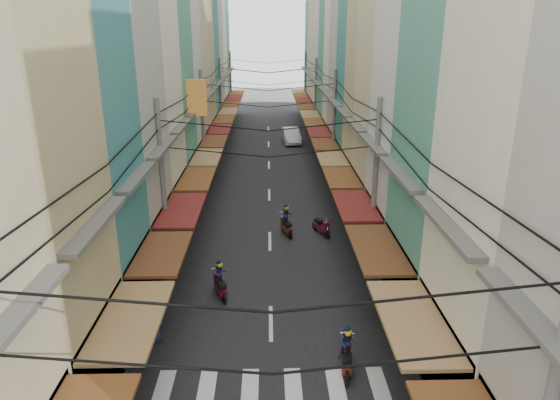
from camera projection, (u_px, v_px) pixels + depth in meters
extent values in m
plane|color=slate|center=(271.00, 298.00, 21.58)|extent=(160.00, 160.00, 0.00)
cube|color=black|center=(269.00, 171.00, 40.47)|extent=(10.00, 80.00, 0.02)
cube|color=gray|center=(189.00, 172.00, 40.31)|extent=(3.00, 80.00, 0.06)
cube|color=gray|center=(349.00, 171.00, 40.62)|extent=(3.00, 80.00, 0.06)
cube|color=silver|center=(162.00, 395.00, 15.82)|extent=(0.55, 2.40, 0.01)
cube|color=silver|center=(206.00, 394.00, 15.86)|extent=(0.55, 2.40, 0.01)
cube|color=silver|center=(250.00, 393.00, 15.89)|extent=(0.55, 2.40, 0.01)
cube|color=silver|center=(294.00, 393.00, 15.92)|extent=(0.55, 2.40, 0.01)
cube|color=silver|center=(337.00, 392.00, 15.95)|extent=(0.55, 2.40, 0.01)
cube|color=silver|center=(381.00, 391.00, 15.98)|extent=(0.55, 2.40, 0.01)
cube|color=#595651|center=(14.00, 319.00, 9.14)|extent=(0.50, 4.24, 0.15)
cube|color=black|center=(86.00, 360.00, 15.01)|extent=(1.20, 4.52, 3.20)
cube|color=#966F44|center=(131.00, 319.00, 14.58)|extent=(1.80, 4.33, 0.12)
cube|color=#595651|center=(97.00, 224.00, 13.59)|extent=(0.50, 4.23, 0.15)
cube|color=teal|center=(29.00, 73.00, 16.58)|extent=(6.00, 4.30, 19.25)
cube|color=black|center=(126.00, 286.00, 19.26)|extent=(1.20, 4.13, 3.20)
cube|color=brown|center=(162.00, 253.00, 18.84)|extent=(1.80, 3.96, 0.12)
cube|color=#595651|center=(137.00, 177.00, 17.84)|extent=(0.50, 3.87, 0.15)
cube|color=#AFAAA0|center=(77.00, 43.00, 20.77)|extent=(6.00, 5.14, 20.93)
cube|color=black|center=(152.00, 238.00, 23.72)|extent=(1.20, 4.94, 3.20)
cube|color=maroon|center=(182.00, 210.00, 23.30)|extent=(1.80, 4.73, 0.12)
cube|color=#595651|center=(163.00, 147.00, 22.30)|extent=(0.50, 4.63, 0.15)
cube|color=#EAE4C6|center=(116.00, 75.00, 26.11)|extent=(6.00, 4.95, 17.43)
cube|color=black|center=(172.00, 203.00, 28.49)|extent=(1.20, 4.75, 3.20)
cube|color=brown|center=(197.00, 179.00, 28.06)|extent=(1.80, 4.56, 0.12)
cube|color=#595651|center=(182.00, 126.00, 27.07)|extent=(0.50, 4.46, 0.15)
cube|color=#4E987F|center=(140.00, 77.00, 30.99)|extent=(6.00, 4.99, 16.32)
cube|color=black|center=(185.00, 178.00, 33.19)|extent=(1.20, 4.80, 3.20)
cube|color=#966F44|center=(207.00, 157.00, 32.76)|extent=(1.80, 4.60, 0.12)
cube|color=#595651|center=(194.00, 112.00, 31.77)|extent=(0.50, 4.50, 0.15)
cube|color=silver|center=(152.00, 22.00, 34.47)|extent=(6.00, 4.65, 22.87)
cube|color=black|center=(195.00, 160.00, 37.74)|extent=(1.20, 4.46, 3.20)
cube|color=brown|center=(214.00, 141.00, 37.32)|extent=(1.80, 4.27, 0.12)
cube|color=#595651|center=(203.00, 101.00, 36.32)|extent=(0.50, 4.18, 0.15)
cube|color=#CDB990|center=(167.00, 38.00, 39.35)|extent=(6.00, 4.89, 20.58)
cube|color=black|center=(203.00, 146.00, 42.25)|extent=(1.20, 4.70, 3.20)
cube|color=maroon|center=(220.00, 129.00, 41.82)|extent=(1.80, 4.50, 0.12)
cube|color=#595651|center=(210.00, 93.00, 40.83)|extent=(0.50, 4.40, 0.15)
cube|color=tan|center=(178.00, 50.00, 44.14)|extent=(6.00, 4.52, 18.44)
cube|color=black|center=(209.00, 134.00, 46.69)|extent=(1.20, 4.34, 3.20)
cube|color=brown|center=(224.00, 119.00, 46.27)|extent=(1.80, 4.16, 0.12)
cube|color=#595651|center=(216.00, 87.00, 45.27)|extent=(0.50, 4.07, 0.15)
cube|color=teal|center=(185.00, 36.00, 48.38)|extent=(6.00, 5.20, 20.63)
cube|color=black|center=(214.00, 125.00, 51.28)|extent=(1.20, 4.99, 3.20)
cube|color=#966F44|center=(228.00, 111.00, 50.86)|extent=(1.80, 4.78, 0.12)
cube|color=#595651|center=(221.00, 81.00, 49.86)|extent=(0.50, 4.68, 0.15)
cube|color=#AFAAA0|center=(192.00, 20.00, 52.66)|extent=(6.00, 4.94, 23.70)
cube|color=black|center=(219.00, 117.00, 56.07)|extent=(1.20, 4.74, 3.20)
cube|color=brown|center=(232.00, 104.00, 55.65)|extent=(1.80, 4.55, 0.12)
cube|color=#595651|center=(225.00, 76.00, 54.65)|extent=(0.50, 4.45, 0.15)
cube|color=#EAE4C6|center=(199.00, 32.00, 57.76)|extent=(6.00, 4.96, 21.12)
cube|color=black|center=(222.00, 110.00, 60.74)|extent=(1.20, 4.76, 3.20)
cube|color=maroon|center=(234.00, 98.00, 60.32)|extent=(1.80, 4.56, 0.12)
cube|color=#595651|center=(228.00, 73.00, 59.32)|extent=(0.50, 4.46, 0.15)
cube|color=#4E987F|center=(204.00, 37.00, 62.68)|extent=(6.00, 5.04, 19.90)
cube|color=black|center=(226.00, 104.00, 65.47)|extent=(1.20, 4.84, 3.20)
cube|color=brown|center=(237.00, 93.00, 65.04)|extent=(1.80, 4.64, 0.12)
cube|color=#595651|center=(231.00, 69.00, 64.05)|extent=(0.50, 4.54, 0.15)
cube|color=#543413|center=(197.00, 98.00, 30.53)|extent=(1.20, 0.40, 2.20)
cube|color=#595651|center=(537.00, 325.00, 8.96)|extent=(0.50, 4.25, 0.15)
cube|color=black|center=(457.00, 360.00, 15.00)|extent=(1.20, 4.78, 3.20)
cube|color=#966F44|center=(412.00, 320.00, 14.50)|extent=(1.80, 4.58, 0.12)
cube|color=#595651|center=(445.00, 224.00, 13.54)|extent=(0.50, 4.48, 0.15)
cube|color=#4E987F|center=(493.00, 131.00, 17.84)|extent=(6.00, 5.03, 15.08)
cube|color=black|center=(412.00, 280.00, 19.72)|extent=(1.20, 4.83, 3.20)
cube|color=brown|center=(376.00, 248.00, 19.23)|extent=(1.80, 4.63, 0.12)
cube|color=#595651|center=(399.00, 173.00, 18.27)|extent=(0.50, 4.53, 0.15)
cube|color=silver|center=(455.00, 33.00, 21.40)|extent=(6.00, 4.79, 21.66)
cube|color=black|center=(384.00, 232.00, 24.36)|extent=(1.20, 4.60, 3.20)
cube|color=maroon|center=(355.00, 205.00, 23.87)|extent=(1.80, 4.41, 0.12)
cube|color=#595651|center=(372.00, 144.00, 22.91)|extent=(0.50, 4.31, 0.15)
cube|color=#CDB990|center=(422.00, 42.00, 25.95)|extent=(6.00, 4.52, 20.74)
cube|color=black|center=(366.00, 201.00, 28.76)|extent=(1.20, 4.34, 3.20)
cube|color=brown|center=(341.00, 178.00, 28.27)|extent=(1.80, 4.16, 0.12)
cube|color=#595651|center=(355.00, 125.00, 27.30)|extent=(0.50, 4.07, 0.15)
cube|color=tan|center=(397.00, 95.00, 31.12)|extent=(6.00, 4.12, 14.13)
cube|color=black|center=(354.00, 179.00, 32.85)|extent=(1.20, 3.96, 3.20)
cube|color=#966F44|center=(332.00, 159.00, 32.36)|extent=(1.80, 3.79, 0.12)
cube|color=#595651|center=(344.00, 113.00, 31.39)|extent=(0.50, 3.71, 0.15)
cube|color=teal|center=(383.00, 61.00, 34.56)|extent=(6.00, 4.40, 17.68)
cube|color=black|center=(345.00, 163.00, 36.88)|extent=(1.20, 4.23, 3.20)
cube|color=brown|center=(325.00, 144.00, 36.38)|extent=(1.80, 4.05, 0.12)
cube|color=#595651|center=(335.00, 103.00, 35.42)|extent=(0.50, 3.96, 0.15)
cube|color=#AFAAA0|center=(373.00, 24.00, 38.03)|extent=(6.00, 4.64, 22.59)
cube|color=black|center=(336.00, 149.00, 41.15)|extent=(1.20, 4.45, 3.20)
cube|color=maroon|center=(319.00, 132.00, 40.65)|extent=(1.80, 4.26, 0.12)
cube|color=#595651|center=(328.00, 95.00, 39.69)|extent=(0.50, 4.17, 0.15)
cube|color=#EAE4C6|center=(362.00, 33.00, 42.33)|extent=(6.00, 4.00, 21.25)
cube|color=black|center=(330.00, 138.00, 45.23)|extent=(1.20, 3.84, 3.20)
cube|color=brown|center=(314.00, 123.00, 44.73)|extent=(1.80, 3.68, 0.12)
cube|color=#595651|center=(322.00, 89.00, 43.77)|extent=(0.50, 3.60, 0.15)
cube|color=#4E987F|center=(354.00, 26.00, 46.41)|extent=(6.00, 5.01, 22.33)
cube|color=black|center=(325.00, 128.00, 49.48)|extent=(1.20, 4.81, 3.20)
cube|color=#966F44|center=(310.00, 114.00, 48.99)|extent=(1.80, 4.61, 0.12)
cube|color=#595651|center=(317.00, 83.00, 48.02)|extent=(0.50, 4.51, 0.15)
cube|color=silver|center=(345.00, 40.00, 51.57)|extent=(6.00, 5.00, 19.71)
cube|color=black|center=(320.00, 120.00, 54.21)|extent=(1.20, 4.80, 3.20)
cube|color=brown|center=(306.00, 107.00, 53.72)|extent=(1.80, 4.60, 0.12)
cube|color=#595651|center=(313.00, 78.00, 52.75)|extent=(0.50, 4.50, 0.15)
cube|color=#CDB990|center=(338.00, 52.00, 56.43)|extent=(6.00, 4.32, 16.86)
cube|color=black|center=(316.00, 113.00, 58.61)|extent=(1.20, 4.15, 3.20)
cube|color=maroon|center=(303.00, 101.00, 58.12)|extent=(1.80, 3.97, 0.12)
cube|color=#595651|center=(309.00, 74.00, 57.15)|extent=(0.50, 3.89, 0.15)
cube|color=tan|center=(334.00, 37.00, 60.01)|extent=(6.00, 4.33, 19.96)
cube|color=black|center=(313.00, 107.00, 62.70)|extent=(1.20, 4.16, 3.20)
cube|color=brown|center=(301.00, 96.00, 62.21)|extent=(1.80, 3.99, 0.12)
cube|color=#595651|center=(307.00, 71.00, 61.24)|extent=(0.50, 3.90, 0.15)
cube|color=teal|center=(329.00, 59.00, 65.28)|extent=(6.00, 4.88, 14.34)
cube|color=black|center=(310.00, 102.00, 67.05)|extent=(1.20, 4.68, 3.20)
cube|color=#966F44|center=(299.00, 91.00, 66.56)|extent=(1.80, 4.49, 0.12)
cube|color=#595651|center=(304.00, 68.00, 65.59)|extent=(0.50, 4.39, 0.15)
cylinder|color=slate|center=(163.00, 187.00, 22.96)|extent=(0.26, 0.26, 8.20)
cylinder|color=slate|center=(375.00, 186.00, 23.19)|extent=(0.26, 0.26, 8.20)
cylinder|color=slate|center=(203.00, 126.00, 37.13)|extent=(0.26, 0.26, 8.20)
cylinder|color=slate|center=(334.00, 126.00, 37.36)|extent=(0.26, 0.26, 8.20)
cylinder|color=slate|center=(221.00, 99.00, 51.30)|extent=(0.26, 0.26, 8.20)
cylinder|color=slate|center=(316.00, 99.00, 51.53)|extent=(0.26, 0.26, 8.20)
cylinder|color=slate|center=(231.00, 84.00, 65.47)|extent=(0.26, 0.26, 8.20)
cylinder|color=slate|center=(305.00, 83.00, 65.70)|extent=(0.26, 0.26, 8.20)
imported|color=silver|center=(291.00, 143.00, 50.62)|extent=(5.43, 2.49, 1.86)
imported|color=black|center=(436.00, 308.00, 20.78)|extent=(1.69, 0.75, 1.13)
cylinder|color=black|center=(222.00, 285.00, 22.16)|extent=(0.09, 0.49, 0.49)
cylinder|color=black|center=(219.00, 299.00, 21.00)|extent=(0.09, 0.49, 0.49)
cube|color=maroon|center=(221.00, 288.00, 21.53)|extent=(0.32, 1.09, 0.27)
cube|color=black|center=(220.00, 285.00, 21.21)|extent=(0.30, 0.52, 0.17)
cube|color=maroon|center=(221.00, 278.00, 21.95)|extent=(0.28, 0.27, 0.52)
imported|color=#1D2244|center=(220.00, 286.00, 21.49)|extent=(0.50, 0.35, 1.26)
sphere|color=gold|center=(220.00, 266.00, 21.18)|extent=(0.27, 0.27, 0.27)
cylinder|color=black|center=(344.00, 354.00, 17.43)|extent=(0.10, 0.51, 0.51)
cylinder|color=black|center=(349.00, 378.00, 16.24)|extent=(0.10, 0.51, 0.51)
cube|color=maroon|center=(347.00, 362.00, 16.78)|extent=(0.33, 1.12, 0.27)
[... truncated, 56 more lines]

